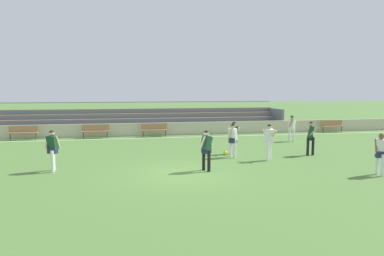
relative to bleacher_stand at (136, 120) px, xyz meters
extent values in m
plane|color=#517A38|center=(1.45, -13.86, -0.95)|extent=(160.00, 160.00, 0.00)
cube|color=white|center=(1.45, -3.47, -0.95)|extent=(44.00, 0.12, 0.01)
cube|color=beige|center=(1.45, -2.07, -0.50)|extent=(48.00, 0.16, 0.90)
cube|color=#897051|center=(0.00, -1.24, -0.61)|extent=(22.90, 0.36, 0.08)
cube|color=slate|center=(0.00, -1.44, -0.78)|extent=(22.90, 0.04, 0.34)
cube|color=#897051|center=(0.00, -0.61, -0.27)|extent=(22.90, 0.36, 0.08)
cube|color=slate|center=(0.00, -0.81, -0.44)|extent=(22.90, 0.04, 0.34)
cube|color=#897051|center=(0.00, 0.03, 0.07)|extent=(22.90, 0.36, 0.08)
cube|color=slate|center=(0.00, -0.17, -0.10)|extent=(22.90, 0.04, 0.34)
cube|color=#897051|center=(0.00, 0.66, 0.41)|extent=(22.90, 0.36, 0.08)
cube|color=slate|center=(0.00, 0.46, 0.24)|extent=(22.90, 0.04, 0.34)
cube|color=#897051|center=(0.00, 1.29, 0.76)|extent=(22.90, 0.36, 0.08)
cube|color=slate|center=(0.00, 1.09, 0.59)|extent=(22.90, 0.04, 0.34)
cube|color=slate|center=(11.35, 0.03, -0.10)|extent=(0.20, 2.89, 1.71)
cylinder|color=slate|center=(0.00, 1.54, 1.31)|extent=(22.90, 0.06, 0.06)
cube|color=#99754C|center=(14.81, -2.73, -0.50)|extent=(1.80, 0.40, 0.06)
cube|color=#99754C|center=(14.81, -2.55, -0.25)|extent=(1.80, 0.05, 0.40)
cylinder|color=#47474C|center=(14.03, -2.73, -0.73)|extent=(0.07, 0.07, 0.45)
cylinder|color=#47474C|center=(15.59, -2.73, -0.73)|extent=(0.07, 0.07, 0.45)
cube|color=#99754C|center=(-2.78, -2.73, -0.50)|extent=(1.80, 0.40, 0.06)
cube|color=#99754C|center=(-2.78, -2.55, -0.25)|extent=(1.80, 0.05, 0.40)
cylinder|color=#47474C|center=(-3.56, -2.73, -0.73)|extent=(0.07, 0.07, 0.45)
cylinder|color=#47474C|center=(-2.00, -2.73, -0.73)|extent=(0.07, 0.07, 0.45)
cube|color=#99754C|center=(1.18, -2.73, -0.50)|extent=(1.80, 0.40, 0.06)
cube|color=#99754C|center=(1.18, -2.55, -0.25)|extent=(1.80, 0.05, 0.40)
cylinder|color=#47474C|center=(0.40, -2.73, -0.73)|extent=(0.07, 0.07, 0.45)
cylinder|color=#47474C|center=(1.96, -2.73, -0.73)|extent=(0.07, 0.07, 0.45)
cube|color=#99754C|center=(-7.33, -2.73, -0.50)|extent=(1.80, 0.40, 0.06)
cube|color=#99754C|center=(-7.33, -2.55, -0.25)|extent=(1.80, 0.05, 0.40)
cylinder|color=#47474C|center=(-8.11, -2.73, -0.73)|extent=(0.07, 0.07, 0.45)
cylinder|color=#47474C|center=(-6.55, -2.73, -0.73)|extent=(0.07, 0.07, 0.45)
cylinder|color=white|center=(4.17, -10.92, -0.53)|extent=(0.13, 0.13, 0.84)
cylinder|color=white|center=(4.29, -11.19, -0.53)|extent=(0.13, 0.13, 0.84)
cube|color=#232847|center=(4.23, -11.06, -0.13)|extent=(0.39, 0.42, 0.24)
cube|color=white|center=(4.23, -11.06, 0.17)|extent=(0.46, 0.48, 0.59)
cylinder|color=#D6A884|center=(4.41, -10.96, 0.20)|extent=(0.28, 0.23, 0.50)
cylinder|color=#D6A884|center=(4.05, -11.15, 0.20)|extent=(0.28, 0.23, 0.50)
sphere|color=#D6A884|center=(4.23, -11.06, 0.55)|extent=(0.21, 0.21, 0.21)
sphere|color=black|center=(4.23, -11.06, 0.57)|extent=(0.20, 0.20, 0.20)
cylinder|color=white|center=(4.64, -10.07, -0.53)|extent=(0.13, 0.13, 0.85)
cylinder|color=white|center=(4.50, -10.28, -0.53)|extent=(0.13, 0.13, 0.85)
cube|color=white|center=(4.57, -10.17, -0.12)|extent=(0.36, 0.22, 0.24)
cube|color=#194228|center=(4.57, -10.17, 0.18)|extent=(0.38, 0.30, 0.59)
cylinder|color=beige|center=(4.75, -10.25, 0.21)|extent=(0.08, 0.42, 0.43)
cylinder|color=beige|center=(4.39, -10.10, 0.21)|extent=(0.08, 0.42, 0.43)
sphere|color=beige|center=(4.57, -10.17, 0.56)|extent=(0.21, 0.21, 0.21)
sphere|color=black|center=(4.57, -10.17, 0.58)|extent=(0.20, 0.20, 0.20)
cylinder|color=black|center=(8.29, -11.31, -0.50)|extent=(0.13, 0.13, 0.90)
cylinder|color=black|center=(8.03, -11.28, -0.50)|extent=(0.13, 0.13, 0.90)
cube|color=black|center=(8.16, -11.30, -0.08)|extent=(0.37, 0.42, 0.24)
cube|color=#194228|center=(8.16, -11.30, 0.22)|extent=(0.47, 0.49, 0.59)
cylinder|color=#D6A884|center=(8.18, -11.49, 0.26)|extent=(0.38, 0.26, 0.45)
cylinder|color=#D6A884|center=(8.14, -11.10, 0.26)|extent=(0.38, 0.26, 0.45)
sphere|color=#D6A884|center=(8.16, -11.30, 0.61)|extent=(0.21, 0.21, 0.21)
sphere|color=black|center=(8.16, -11.30, 0.63)|extent=(0.20, 0.20, 0.20)
cylinder|color=white|center=(5.73, -12.00, -0.51)|extent=(0.13, 0.13, 0.89)
cylinder|color=white|center=(5.53, -12.21, -0.51)|extent=(0.13, 0.13, 0.89)
cube|color=white|center=(5.63, -12.10, -0.08)|extent=(0.40, 0.30, 0.24)
cube|color=white|center=(5.63, -12.10, 0.22)|extent=(0.44, 0.38, 0.59)
cylinder|color=#D6A884|center=(5.79, -12.23, 0.25)|extent=(0.17, 0.41, 0.44)
cylinder|color=#D6A884|center=(5.48, -11.98, 0.25)|extent=(0.17, 0.41, 0.44)
sphere|color=#D6A884|center=(5.63, -12.10, 0.60)|extent=(0.21, 0.21, 0.21)
sphere|color=black|center=(5.63, -12.10, 0.62)|extent=(0.20, 0.20, 0.20)
cylinder|color=white|center=(8.62, -15.45, -0.54)|extent=(0.13, 0.13, 0.82)
cylinder|color=white|center=(8.61, -15.77, -0.54)|extent=(0.13, 0.13, 0.82)
cube|color=#232847|center=(8.61, -15.61, -0.15)|extent=(0.42, 0.35, 0.24)
cube|color=white|center=(8.61, -15.61, 0.15)|extent=(0.47, 0.44, 0.59)
cylinder|color=brown|center=(8.41, -15.59, 0.19)|extent=(0.19, 0.30, 0.50)
sphere|color=brown|center=(8.61, -15.61, 0.54)|extent=(0.21, 0.21, 0.21)
sphere|color=brown|center=(8.61, -15.61, 0.56)|extent=(0.20, 0.20, 0.20)
cylinder|color=black|center=(2.39, -13.78, -0.53)|extent=(0.13, 0.13, 0.85)
cylinder|color=black|center=(2.24, -13.51, -0.53)|extent=(0.13, 0.13, 0.85)
cube|color=#232847|center=(2.31, -13.64, -0.12)|extent=(0.37, 0.42, 0.24)
cube|color=#194228|center=(2.31, -13.64, 0.18)|extent=(0.50, 0.51, 0.60)
cylinder|color=beige|center=(2.14, -13.75, 0.22)|extent=(0.31, 0.23, 0.49)
cylinder|color=beige|center=(2.48, -13.54, 0.22)|extent=(0.31, 0.23, 0.49)
sphere|color=beige|center=(2.31, -13.64, 0.57)|extent=(0.21, 0.21, 0.21)
sphere|color=black|center=(2.31, -13.64, 0.59)|extent=(0.20, 0.20, 0.20)
cylinder|color=white|center=(9.53, -6.82, -0.53)|extent=(0.13, 0.13, 0.85)
cylinder|color=white|center=(9.38, -6.57, -0.53)|extent=(0.13, 0.13, 0.85)
cube|color=white|center=(9.45, -6.69, -0.12)|extent=(0.36, 0.42, 0.24)
cube|color=white|center=(9.45, -6.69, 0.18)|extent=(0.50, 0.51, 0.60)
cylinder|color=#A87A5B|center=(9.30, -6.82, 0.22)|extent=(0.35, 0.22, 0.48)
cylinder|color=#A87A5B|center=(9.61, -6.57, 0.22)|extent=(0.35, 0.22, 0.48)
sphere|color=#A87A5B|center=(9.45, -6.69, 0.56)|extent=(0.21, 0.21, 0.21)
sphere|color=black|center=(9.45, -6.69, 0.58)|extent=(0.20, 0.20, 0.20)
cylinder|color=white|center=(-3.70, -12.39, -0.52)|extent=(0.13, 0.13, 0.86)
cylinder|color=white|center=(-3.67, -12.74, -0.52)|extent=(0.13, 0.13, 0.86)
cube|color=#232847|center=(-3.68, -12.56, -0.11)|extent=(0.42, 0.37, 0.24)
cube|color=#194228|center=(-3.68, -12.56, 0.19)|extent=(0.47, 0.43, 0.58)
cylinder|color=beige|center=(-3.47, -12.57, 0.23)|extent=(0.19, 0.26, 0.51)
cylinder|color=beige|center=(-3.90, -12.55, 0.23)|extent=(0.19, 0.26, 0.51)
sphere|color=beige|center=(-3.68, -12.56, 0.58)|extent=(0.21, 0.21, 0.21)
sphere|color=black|center=(-3.68, -12.56, 0.60)|extent=(0.20, 0.20, 0.20)
sphere|color=yellow|center=(4.06, -10.41, -0.84)|extent=(0.22, 0.22, 0.22)
camera|label=1|loc=(-0.89, -27.21, 2.27)|focal=33.21mm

